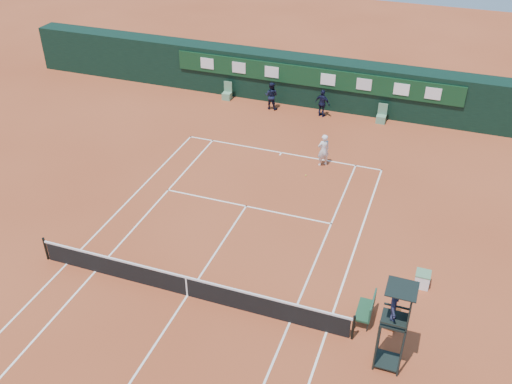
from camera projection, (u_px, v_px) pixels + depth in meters
The scene contains 14 objects.
ground at pixel (188, 295), 21.91m from camera, with size 90.00×90.00×0.00m, color #AC4B28.
court_lines at pixel (188, 295), 21.91m from camera, with size 11.05×23.85×0.01m.
tennis_net at pixel (187, 286), 21.63m from camera, with size 12.90×0.10×1.10m.
back_wall at pixel (315, 81), 35.81m from camera, with size 40.00×1.65×3.00m.
linesman_chair_left at pixel (227, 95), 37.04m from camera, with size 0.55×0.50×1.15m.
linesman_chair_right at pixel (381, 117), 34.20m from camera, with size 0.55×0.50×1.15m.
umpire_chair at pixel (396, 311), 17.84m from camera, with size 0.96×0.95×3.42m.
player_bench at pixel (368, 308), 20.52m from camera, with size 0.56×1.20×1.10m.
tennis_bag at pixel (393, 319), 20.66m from camera, with size 0.39×0.89×0.33m, color black.
cooler at pixel (422, 279), 22.20m from camera, with size 0.57×0.57×0.65m.
tennis_ball at pixel (306, 175), 29.21m from camera, with size 0.07×0.07×0.07m, color #CFE435.
player at pixel (323, 150), 29.65m from camera, with size 0.65×0.43×1.79m, color white.
ball_kid_left at pixel (271, 96), 35.51m from camera, with size 0.85×0.66×1.75m, color black.
ball_kid_right at pixel (322, 103), 34.60m from camera, with size 1.01×0.42×1.72m, color black.
Camera 1 is at (7.95, -14.27, 15.37)m, focal length 40.00 mm.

